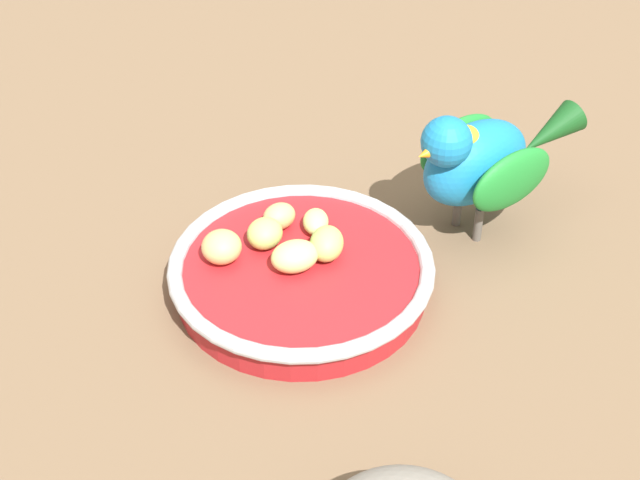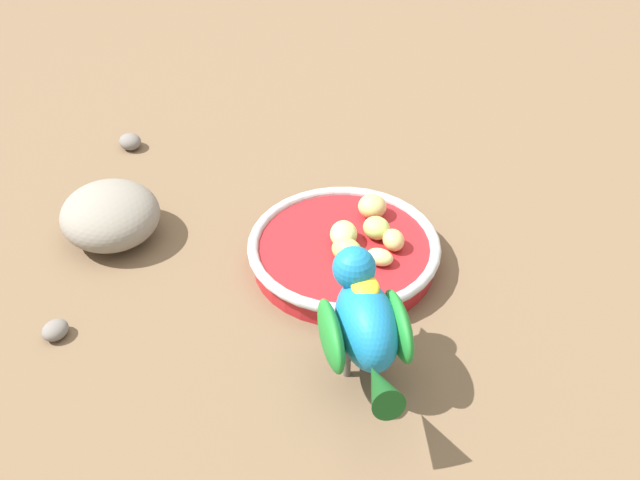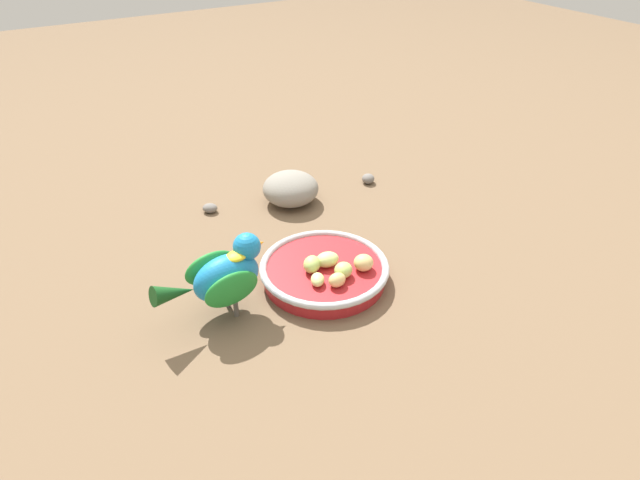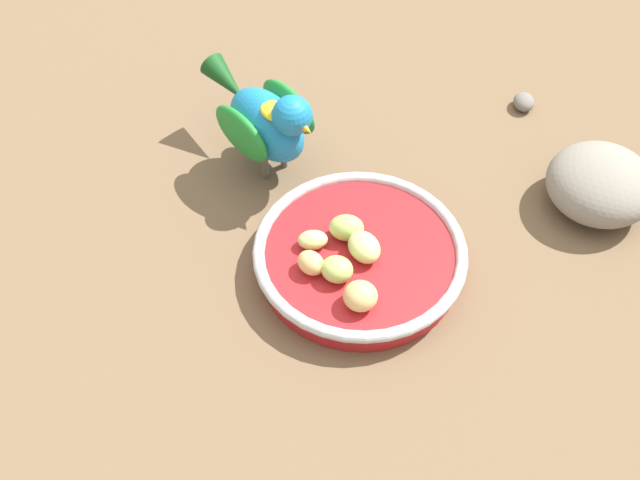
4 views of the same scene
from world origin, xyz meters
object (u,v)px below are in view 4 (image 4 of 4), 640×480
parrot (267,119)px  pebble_0 (524,102)px  apple_piece_2 (313,240)px  apple_piece_3 (360,296)px  apple_piece_5 (311,263)px  rock_large (600,184)px  feeding_bowl (359,257)px  apple_piece_1 (337,269)px  apple_piece_4 (361,249)px  apple_piece_0 (347,223)px

parrot → pebble_0: size_ratio=6.19×
apple_piece_2 → apple_piece_3: apple_piece_3 is taller
apple_piece_3 → parrot: bearing=79.4°
apple_piece_5 → rock_large: 0.29m
apple_piece_5 → parrot: bearing=70.9°
parrot → apple_piece_3: bearing=-16.5°
rock_large → apple_piece_3: bearing=175.3°
apple_piece_5 → feeding_bowl: bearing=-9.4°
feeding_bowl → apple_piece_1: (-0.03, -0.01, 0.02)m
apple_piece_3 → rock_large: (0.27, -0.02, -0.01)m
pebble_0 → apple_piece_2: bearing=-171.8°
pebble_0 → apple_piece_4: bearing=-164.2°
feeding_bowl → parrot: 0.16m
apple_piece_1 → apple_piece_4: 0.03m
apple_piece_4 → rock_large: rock_large is taller
apple_piece_0 → apple_piece_5: apple_piece_0 is taller
rock_large → apple_piece_5: bearing=164.9°
apple_piece_0 → apple_piece_1: apple_piece_0 is taller
apple_piece_3 → pebble_0: bearing=21.1°
apple_piece_2 → pebble_0: (0.31, 0.04, -0.02)m
pebble_0 → rock_large: bearing=-106.7°
apple_piece_2 → apple_piece_1: bearing=-94.2°
apple_piece_5 → apple_piece_3: bearing=-76.2°
rock_large → apple_piece_4: bearing=165.1°
apple_piece_2 → rock_large: size_ratio=0.26×
apple_piece_5 → parrot: (0.05, 0.15, 0.03)m
rock_large → pebble_0: 0.15m
apple_piece_0 → parrot: 0.13m
feeding_bowl → parrot: parrot is taller
apple_piece_5 → pebble_0: apple_piece_5 is taller
feeding_bowl → apple_piece_1: apple_piece_1 is taller
apple_piece_1 → apple_piece_2: size_ratio=1.05×
apple_piece_0 → pebble_0: (0.27, 0.05, -0.03)m
apple_piece_0 → apple_piece_3: size_ratio=1.06×
feeding_bowl → apple_piece_3: size_ratio=6.53×
parrot → apple_piece_4: bearing=-8.2°
apple_piece_0 → apple_piece_1: size_ratio=1.11×
apple_piece_1 → apple_piece_3: 0.03m
apple_piece_4 → apple_piece_5: apple_piece_4 is taller
apple_piece_4 → pebble_0: 0.29m
apple_piece_0 → pebble_0: 0.28m
apple_piece_1 → apple_piece_3: size_ratio=0.96×
apple_piece_3 → parrot: (0.04, 0.20, 0.03)m
apple_piece_0 → apple_piece_2: (-0.03, 0.00, -0.00)m
feeding_bowl → pebble_0: bearing=14.9°
pebble_0 → apple_piece_3: bearing=-158.9°
apple_piece_3 → apple_piece_0: bearing=61.9°
apple_piece_5 → apple_piece_1: bearing=-54.1°
apple_piece_0 → apple_piece_2: size_ratio=1.16×
apple_piece_2 → apple_piece_5: apple_piece_5 is taller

